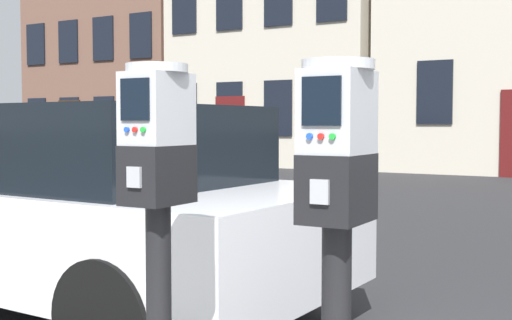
# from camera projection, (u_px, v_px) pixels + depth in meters

# --- Properties ---
(parking_meter_near_kerb) EXTENTS (0.22, 0.25, 1.37)m
(parking_meter_near_kerb) POSITION_uv_depth(u_px,v_px,m) (158.00, 187.00, 2.33)
(parking_meter_near_kerb) COLOR black
(parking_meter_near_kerb) RESTS_ON sidewalk_slab
(parking_meter_twin_adjacent) EXTENTS (0.22, 0.25, 1.35)m
(parking_meter_twin_adjacent) POSITION_uv_depth(u_px,v_px,m) (337.00, 202.00, 1.98)
(parking_meter_twin_adjacent) COLOR black
(parking_meter_twin_adjacent) RESTS_ON sidewalk_slab
(parked_car_white_suv) EXTENTS (4.48, 1.97, 1.42)m
(parked_car_white_suv) POSITION_uv_depth(u_px,v_px,m) (47.00, 201.00, 4.79)
(parked_car_white_suv) COLOR silver
(parked_car_white_suv) RESTS_ON ground_plane
(townhouse_orange_brick) EXTENTS (6.51, 5.36, 10.64)m
(townhouse_orange_brick) POSITION_uv_depth(u_px,v_px,m) (136.00, 15.00, 24.91)
(townhouse_orange_brick) COLOR brown
(townhouse_orange_brick) RESTS_ON ground_plane
(townhouse_cream_stone) EXTENTS (6.61, 6.60, 9.41)m
(townhouse_cream_stone) POSITION_uv_depth(u_px,v_px,m) (303.00, 20.00, 22.10)
(townhouse_cream_stone) COLOR beige
(townhouse_cream_stone) RESTS_ON ground_plane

